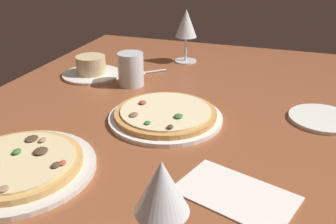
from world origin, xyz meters
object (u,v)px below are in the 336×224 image
paper_menu (236,194)px  pizza_main (166,115)px  wine_glass_far (162,191)px  side_plate (323,119)px  water_glass (131,71)px  ramekin_on_saucer (91,68)px  wine_glass_near (186,25)px  pizza_side (19,166)px  spoon (144,72)px

paper_menu → pizza_main: bearing=59.8°
wine_glass_far → side_plate: bearing=-23.8°
pizza_main → water_glass: 25.50cm
ramekin_on_saucer → wine_glass_near: size_ratio=1.01×
wine_glass_near → water_glass: (-26.74, 8.83, -8.55)cm
paper_menu → wine_glass_near: bearing=41.1°
ramekin_on_saucer → pizza_side: bearing=-165.7°
pizza_side → water_glass: 48.09cm
pizza_main → wine_glass_near: (45.47, 8.22, 11.48)cm
side_plate → wine_glass_far: bearing=156.2°
pizza_side → side_plate: bearing=-53.2°
pizza_side → water_glass: bearing=-2.3°
pizza_main → side_plate: (11.56, -35.63, -0.76)cm
water_glass → paper_menu: (-42.20, -37.71, -3.98)cm
pizza_main → spoon: bearing=30.5°
wine_glass_near → water_glass: 29.43cm
pizza_side → ramekin_on_saucer: size_ratio=1.59×
pizza_main → paper_menu: 31.27cm
wine_glass_far → paper_menu: wine_glass_far is taller
water_glass → paper_menu: water_glass is taller
ramekin_on_saucer → wine_glass_near: (23.44, -23.80, 10.30)cm
spoon → ramekin_on_saucer: bearing=114.5°
ramekin_on_saucer → wine_glass_far: size_ratio=1.20×
pizza_side → wine_glass_near: (74.70, -10.72, 11.51)cm
wine_glass_near → side_plate: 56.77cm
pizza_main → pizza_side: 34.83cm
wine_glass_far → paper_menu: bearing=-25.2°
pizza_side → spoon: 58.14cm
pizza_side → paper_menu: (5.76, -39.60, -1.02)cm
wine_glass_far → spoon: wine_glass_far is taller
pizza_main → wine_glass_far: wine_glass_far is taller
pizza_main → pizza_side: bearing=147.0°
side_plate → spoon: bearing=71.8°
wine_glass_near → side_plate: wine_glass_near is taller
side_plate → paper_menu: bearing=156.8°
wine_glass_far → pizza_main: bearing=18.3°
pizza_side → spoon: bearing=-1.9°
pizza_main → ramekin_on_saucer: bearing=55.5°
wine_glass_far → paper_menu: (16.09, -7.58, -10.33)cm
water_glass → side_plate: bearing=-97.8°
pizza_main → wine_glass_near: wine_glass_near is taller
ramekin_on_saucer → paper_menu: size_ratio=0.92×
pizza_main → paper_menu: size_ratio=1.39×
pizza_main → water_glass: (18.74, 17.05, 2.93)cm
wine_glass_near → paper_menu: wine_glass_near is taller
pizza_main → spoon: 33.52cm
water_glass → paper_menu: bearing=-138.2°
pizza_main → water_glass: water_glass is taller
ramekin_on_saucer → side_plate: bearing=-98.8°
pizza_side → wine_glass_near: 76.34cm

